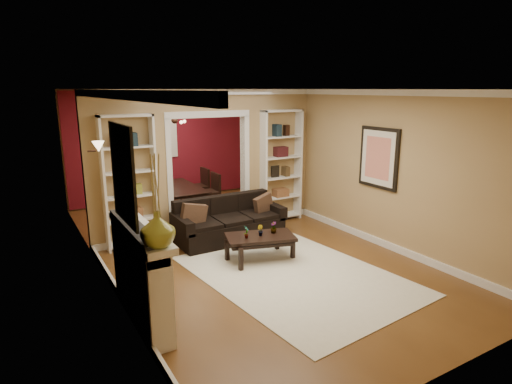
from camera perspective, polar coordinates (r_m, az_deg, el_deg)
floor at (r=7.53m, az=-2.33°, el=-7.49°), size 8.00×8.00×0.00m
ceiling at (r=7.03m, az=-2.54°, el=13.52°), size 8.00×8.00×0.00m
wall_back at (r=10.81m, az=-12.56°, el=6.07°), size 8.00×0.00×8.00m
wall_front at (r=4.20m, az=24.51°, el=-6.58°), size 8.00×0.00×8.00m
wall_left at (r=6.43m, az=-20.38°, el=0.55°), size 0.00×8.00×8.00m
wall_right at (r=8.44m, az=11.20°, el=4.08°), size 0.00×8.00×8.00m
partition_wall at (r=8.22m, az=-6.40°, el=4.01°), size 4.50×0.15×2.70m
red_back_panel at (r=10.78m, az=-12.50°, el=5.89°), size 4.44×0.04×2.64m
dining_window at (r=10.72m, az=-12.49°, el=7.09°), size 0.78×0.03×0.98m
area_rug at (r=6.52m, az=5.22°, el=-10.95°), size 2.74×3.61×0.01m
sofa at (r=7.81m, az=-3.54°, el=-3.70°), size 2.00×0.86×0.78m
pillow_left at (r=7.45m, az=-8.35°, el=-2.99°), size 0.44×0.13×0.44m
pillow_right at (r=8.07m, az=0.99°, el=-1.72°), size 0.40×0.20×0.39m
coffee_table at (r=6.98m, az=0.56°, el=-7.41°), size 1.21×0.88×0.41m
plant_left at (r=6.75m, az=-1.28°, el=-5.36°), size 0.12×0.13×0.21m
plant_center at (r=6.88m, az=0.57°, el=-5.14°), size 0.09×0.11×0.17m
plant_right at (r=7.00m, az=2.35°, el=-4.73°), size 0.11×0.11×0.19m
bookshelf_left at (r=7.60m, az=-16.52°, el=1.20°), size 0.90×0.30×2.30m
bookshelf_right at (r=8.85m, az=3.30°, el=3.44°), size 0.90×0.30×2.30m
fireplace at (r=5.30m, az=-14.91°, el=-10.57°), size 0.32×1.70×1.16m
vase at (r=4.40m, az=-12.99°, el=-4.86°), size 0.44×0.44×0.37m
mirror at (r=4.91m, az=-17.34°, el=2.30°), size 0.03×0.95×1.10m
wall_sconce at (r=6.90m, az=-20.74°, el=5.41°), size 0.18×0.18×0.22m
framed_art at (r=7.67m, az=16.01°, el=4.39°), size 0.04×0.85×1.05m
dining_table at (r=9.68m, az=-10.35°, el=-1.02°), size 1.70×0.95×0.60m
dining_chair_nw at (r=9.21m, az=-12.93°, el=-1.15°), size 0.47×0.47×0.83m
dining_chair_ne at (r=9.57m, az=-6.67°, el=-0.11°), size 0.51×0.51×0.91m
dining_chair_sw at (r=9.76m, az=-14.03°, el=-0.09°), size 0.56×0.56×0.93m
dining_chair_se at (r=10.11m, az=-8.06°, el=0.63°), size 0.60×0.60×0.92m
chandelier at (r=9.52m, az=-10.27°, el=9.25°), size 0.50×0.50×0.30m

